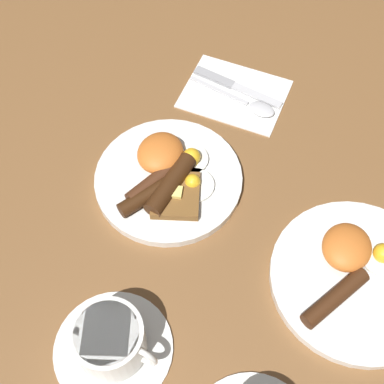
% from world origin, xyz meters
% --- Properties ---
extents(ground_plane, '(3.00, 3.00, 0.00)m').
position_xyz_m(ground_plane, '(0.00, 0.00, 0.00)').
color(ground_plane, brown).
extents(breakfast_plate_near, '(0.23, 0.23, 0.05)m').
position_xyz_m(breakfast_plate_near, '(0.00, -0.00, 0.02)').
color(breakfast_plate_near, white).
rests_on(breakfast_plate_near, ground_plane).
extents(breakfast_plate_far, '(0.25, 0.25, 0.05)m').
position_xyz_m(breakfast_plate_far, '(0.04, 0.31, 0.01)').
color(breakfast_plate_far, white).
rests_on(breakfast_plate_far, ground_plane).
extents(teacup_near, '(0.16, 0.16, 0.07)m').
position_xyz_m(teacup_near, '(0.27, 0.05, 0.03)').
color(teacup_near, white).
rests_on(teacup_near, ground_plane).
extents(napkin, '(0.14, 0.18, 0.01)m').
position_xyz_m(napkin, '(-0.22, 0.03, 0.00)').
color(napkin, white).
rests_on(napkin, ground_plane).
extents(knife, '(0.04, 0.17, 0.01)m').
position_xyz_m(knife, '(-0.23, 0.02, 0.01)').
color(knife, silver).
rests_on(knife, napkin).
extents(spoon, '(0.04, 0.17, 0.01)m').
position_xyz_m(spoon, '(-0.20, 0.07, 0.01)').
color(spoon, silver).
rests_on(spoon, napkin).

